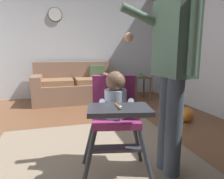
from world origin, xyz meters
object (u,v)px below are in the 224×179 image
object	(u,v)px
couch	(74,86)
high_chair	(115,108)
adult_standing	(172,66)
side_table	(140,83)
wall_clock	(55,15)
toy_ball	(186,115)
sippy_cup	(141,75)

from	to	relation	value
couch	high_chair	world-z (taller)	high_chair
adult_standing	side_table	xyz separation A→B (m)	(0.93, 2.73, -0.57)
couch	adult_standing	bearing A→B (deg)	10.18
couch	wall_clock	size ratio (longest dim) A/B	5.41
high_chair	toy_ball	bearing A→B (deg)	138.46
couch	wall_clock	world-z (taller)	wall_clock
adult_standing	sippy_cup	bearing A→B (deg)	-109.37
toy_ball	wall_clock	size ratio (longest dim) A/B	0.72
high_chair	wall_clock	bearing A→B (deg)	-161.98
high_chair	toy_ball	distance (m)	1.92
side_table	couch	bearing A→B (deg)	169.66
side_table	sippy_cup	xyz separation A→B (m)	(0.01, 0.00, 0.19)
couch	toy_ball	world-z (taller)	couch
adult_standing	wall_clock	distance (m)	3.71
couch	high_chair	xyz separation A→B (m)	(0.04, -3.01, 0.30)
couch	side_table	size ratio (longest dim) A/B	3.31
couch	toy_ball	xyz separation A→B (m)	(1.53, -1.90, -0.22)
adult_standing	toy_ball	bearing A→B (deg)	-132.41
side_table	adult_standing	bearing A→B (deg)	-108.84
couch	sippy_cup	xyz separation A→B (m)	(1.48, -0.27, 0.24)
side_table	high_chair	bearing A→B (deg)	-117.53
sippy_cup	side_table	bearing A→B (deg)	-180.00
toy_ball	couch	bearing A→B (deg)	128.89
toy_ball	adult_standing	bearing A→B (deg)	-132.10
high_chair	sippy_cup	xyz separation A→B (m)	(1.44, 2.74, -0.06)
toy_ball	high_chair	bearing A→B (deg)	-143.43
couch	sippy_cup	distance (m)	1.53
side_table	sippy_cup	size ratio (longest dim) A/B	5.20
toy_ball	sippy_cup	bearing A→B (deg)	91.76
toy_ball	side_table	xyz separation A→B (m)	(-0.06, 1.63, 0.27)
wall_clock	side_table	bearing A→B (deg)	-22.47
sippy_cup	toy_ball	bearing A→B (deg)	-88.24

